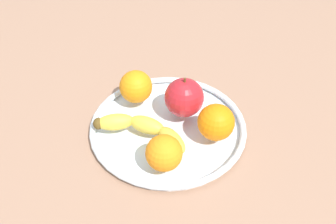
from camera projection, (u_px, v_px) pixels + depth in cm
name	position (u px, v px, depth cm)	size (l,w,h in cm)	color
ground_plane	(168.00, 137.00, 74.91)	(156.96, 156.96, 4.00)	#9C735A
fruit_bowl	(168.00, 127.00, 72.94)	(30.50, 30.50, 1.80)	silver
banana	(142.00, 129.00, 69.02)	(18.13, 10.34, 3.20)	gold
apple	(185.00, 98.00, 71.92)	(7.73, 7.73, 8.53)	red
orange_back_right	(136.00, 87.00, 75.39)	(6.73, 6.73, 6.73)	orange
orange_front_left	(216.00, 122.00, 67.65)	(6.86, 6.86, 6.86)	orange
orange_front_right	(164.00, 153.00, 62.52)	(6.37, 6.37, 6.37)	orange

